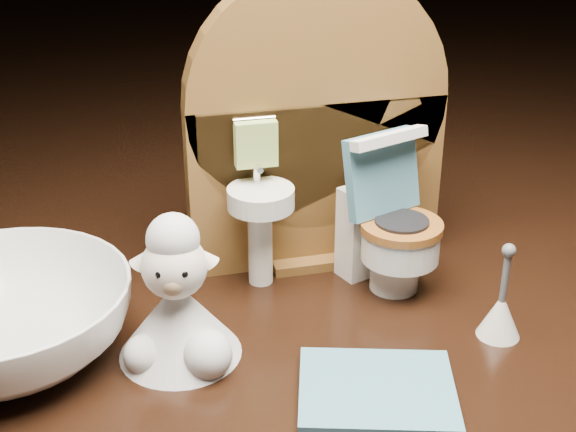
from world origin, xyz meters
name	(u,v)px	position (x,y,z in m)	size (l,w,h in m)	color
backdrop_panel	(315,140)	(0.00, 0.06, 0.07)	(0.13, 0.05, 0.15)	brown
toy_toilet	(387,230)	(0.03, 0.03, 0.03)	(0.05, 0.05, 0.08)	white
bath_mat	(377,391)	(-0.01, -0.05, 0.00)	(0.06, 0.05, 0.00)	teal
toilet_brush	(501,312)	(0.06, -0.03, 0.01)	(0.02, 0.02, 0.05)	white
plush_lamb	(178,309)	(-0.08, -0.01, 0.02)	(0.05, 0.05, 0.07)	silver
ceramic_bowl	(3,321)	(-0.15, 0.01, 0.02)	(0.11, 0.11, 0.03)	white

